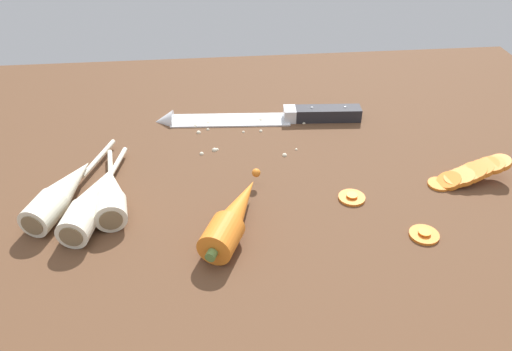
{
  "coord_description": "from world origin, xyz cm",
  "views": [
    {
      "loc": [
        -5.78,
        -59.43,
        41.97
      ],
      "look_at": [
        0.0,
        -2.0,
        1.5
      ],
      "focal_mm": 35.77,
      "sensor_mm": 36.0,
      "label": 1
    }
  ],
  "objects_px": {
    "chefs_knife": "(255,117)",
    "parsnip_front": "(63,192)",
    "carrot_slice_stray_mid": "(424,234)",
    "whole_carrot": "(233,216)",
    "parsnip_mid_left": "(91,201)",
    "parsnip_mid_right": "(110,193)",
    "carrot_slice_stray_near": "(352,197)",
    "carrot_slice_stack": "(471,173)"
  },
  "relations": [
    {
      "from": "chefs_knife",
      "to": "parsnip_front",
      "type": "relative_size",
      "value": 1.65
    },
    {
      "from": "chefs_knife",
      "to": "parsnip_front",
      "type": "xyz_separation_m",
      "value": [
        -0.27,
        -0.2,
        0.01
      ]
    },
    {
      "from": "whole_carrot",
      "to": "carrot_slice_stack",
      "type": "height_order",
      "value": "whole_carrot"
    },
    {
      "from": "parsnip_front",
      "to": "carrot_slice_stray_near",
      "type": "bearing_deg",
      "value": -4.17
    },
    {
      "from": "parsnip_mid_right",
      "to": "chefs_knife",
      "type": "bearing_deg",
      "value": 44.98
    },
    {
      "from": "chefs_knife",
      "to": "carrot_slice_stack",
      "type": "relative_size",
      "value": 2.94
    },
    {
      "from": "parsnip_front",
      "to": "parsnip_mid_right",
      "type": "distance_m",
      "value": 0.06
    },
    {
      "from": "chefs_knife",
      "to": "carrot_slice_stray_mid",
      "type": "bearing_deg",
      "value": -60.42
    },
    {
      "from": "carrot_slice_stack",
      "to": "parsnip_front",
      "type": "bearing_deg",
      "value": 179.51
    },
    {
      "from": "parsnip_mid_left",
      "to": "whole_carrot",
      "type": "bearing_deg",
      "value": -15.46
    },
    {
      "from": "carrot_slice_stray_near",
      "to": "carrot_slice_stray_mid",
      "type": "distance_m",
      "value": 0.11
    },
    {
      "from": "whole_carrot",
      "to": "carrot_slice_stray_near",
      "type": "height_order",
      "value": "whole_carrot"
    },
    {
      "from": "parsnip_mid_left",
      "to": "carrot_slice_stray_near",
      "type": "xyz_separation_m",
      "value": [
        0.34,
        -0.0,
        -0.02
      ]
    },
    {
      "from": "chefs_knife",
      "to": "parsnip_mid_right",
      "type": "xyz_separation_m",
      "value": [
        -0.21,
        -0.21,
        0.01
      ]
    },
    {
      "from": "parsnip_front",
      "to": "carrot_slice_stray_mid",
      "type": "relative_size",
      "value": 5.77
    },
    {
      "from": "carrot_slice_stray_near",
      "to": "parsnip_mid_left",
      "type": "bearing_deg",
      "value": 179.54
    },
    {
      "from": "whole_carrot",
      "to": "parsnip_mid_left",
      "type": "distance_m",
      "value": 0.19
    },
    {
      "from": "parsnip_mid_left",
      "to": "parsnip_mid_right",
      "type": "bearing_deg",
      "value": 35.77
    },
    {
      "from": "chefs_knife",
      "to": "whole_carrot",
      "type": "bearing_deg",
      "value": -101.16
    },
    {
      "from": "parsnip_mid_right",
      "to": "carrot_slice_stack",
      "type": "bearing_deg",
      "value": 0.56
    },
    {
      "from": "chefs_knife",
      "to": "parsnip_mid_left",
      "type": "xyz_separation_m",
      "value": [
        -0.23,
        -0.23,
        0.01
      ]
    },
    {
      "from": "chefs_knife",
      "to": "parsnip_front",
      "type": "height_order",
      "value": "parsnip_front"
    },
    {
      "from": "parsnip_front",
      "to": "carrot_slice_stack",
      "type": "height_order",
      "value": "parsnip_front"
    },
    {
      "from": "parsnip_mid_left",
      "to": "carrot_slice_stray_mid",
      "type": "distance_m",
      "value": 0.42
    },
    {
      "from": "whole_carrot",
      "to": "parsnip_mid_right",
      "type": "distance_m",
      "value": 0.17
    },
    {
      "from": "whole_carrot",
      "to": "parsnip_mid_right",
      "type": "xyz_separation_m",
      "value": [
        -0.16,
        0.06,
        -0.0
      ]
    },
    {
      "from": "chefs_knife",
      "to": "carrot_slice_stack",
      "type": "bearing_deg",
      "value": -36.18
    },
    {
      "from": "chefs_knife",
      "to": "parsnip_mid_left",
      "type": "height_order",
      "value": "parsnip_mid_left"
    },
    {
      "from": "chefs_knife",
      "to": "carrot_slice_stray_near",
      "type": "xyz_separation_m",
      "value": [
        0.11,
        -0.23,
        -0.0
      ]
    },
    {
      "from": "whole_carrot",
      "to": "carrot_slice_stray_near",
      "type": "relative_size",
      "value": 4.66
    },
    {
      "from": "whole_carrot",
      "to": "carrot_slice_stack",
      "type": "bearing_deg",
      "value": 11.7
    },
    {
      "from": "carrot_slice_stray_near",
      "to": "parsnip_mid_right",
      "type": "bearing_deg",
      "value": 176.73
    },
    {
      "from": "whole_carrot",
      "to": "parsnip_front",
      "type": "xyz_separation_m",
      "value": [
        -0.22,
        0.07,
        -0.0
      ]
    },
    {
      "from": "carrot_slice_stray_mid",
      "to": "chefs_knife",
      "type": "bearing_deg",
      "value": 119.58
    },
    {
      "from": "parsnip_front",
      "to": "chefs_knife",
      "type": "bearing_deg",
      "value": 36.38
    },
    {
      "from": "whole_carrot",
      "to": "parsnip_mid_left",
      "type": "relative_size",
      "value": 0.81
    },
    {
      "from": "whole_carrot",
      "to": "carrot_slice_stray_near",
      "type": "distance_m",
      "value": 0.17
    },
    {
      "from": "parsnip_front",
      "to": "parsnip_mid_left",
      "type": "xyz_separation_m",
      "value": [
        0.04,
        -0.03,
        0.0
      ]
    },
    {
      "from": "chefs_knife",
      "to": "whole_carrot",
      "type": "xyz_separation_m",
      "value": [
        -0.05,
        -0.28,
        0.01
      ]
    },
    {
      "from": "whole_carrot",
      "to": "parsnip_mid_right",
      "type": "relative_size",
      "value": 0.95
    },
    {
      "from": "chefs_knife",
      "to": "parsnip_mid_right",
      "type": "relative_size",
      "value": 1.97
    },
    {
      "from": "chefs_knife",
      "to": "whole_carrot",
      "type": "height_order",
      "value": "whole_carrot"
    }
  ]
}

